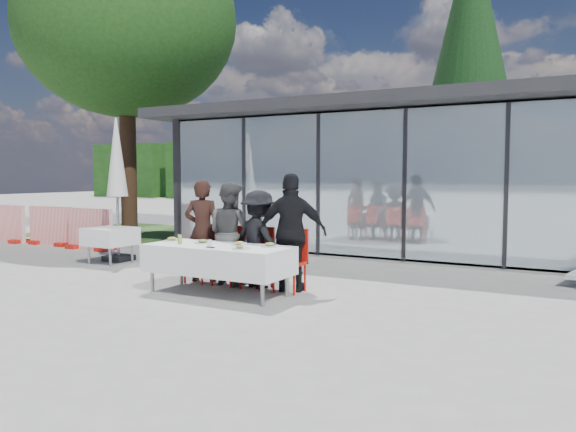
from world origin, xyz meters
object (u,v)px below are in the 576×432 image
at_px(plate_b, 203,242).
at_px(spare_table_left, 110,237).
at_px(diner_c, 259,239).
at_px(juice_bottle, 180,239).
at_px(plate_d, 270,245).
at_px(plate_c, 240,244).
at_px(diner_a, 203,231).
at_px(folded_eyeglasses, 210,247).
at_px(diner_chair_a, 203,250).
at_px(plate_extra, 241,248).
at_px(dining_table, 218,259).
at_px(diner_d, 292,232).
at_px(construction_barriers, 9,226).
at_px(plate_a, 172,240).
at_px(diner_chair_c, 259,254).
at_px(deciduous_tree, 126,24).
at_px(diner_chair_d, 292,257).
at_px(diner_chair_b, 231,252).
at_px(conifer_tree, 470,53).
at_px(market_umbrella, 117,167).
at_px(diner_b, 230,234).

xyz_separation_m(plate_b, spare_table_left, (-3.36, 1.30, -0.22)).
distance_m(diner_c, juice_bottle, 1.25).
bearing_deg(plate_d, plate_c, -169.39).
relative_size(diner_a, folded_eyeglasses, 12.41).
height_order(diner_chair_a, juice_bottle, diner_chair_a).
bearing_deg(plate_c, plate_b, -174.82).
bearing_deg(folded_eyeglasses, plate_extra, 7.67).
relative_size(dining_table, diner_chair_a, 2.32).
relative_size(diner_d, plate_b, 6.81).
bearing_deg(construction_barriers, plate_a, -18.56).
distance_m(diner_chair_c, spare_table_left, 4.01).
bearing_deg(plate_c, folded_eyeglasses, -119.44).
bearing_deg(deciduous_tree, diner_a, -37.81).
relative_size(diner_d, diner_chair_d, 1.89).
height_order(dining_table, diner_chair_b, diner_chair_b).
xyz_separation_m(plate_d, plate_extra, (-0.22, -0.44, 0.00)).
xyz_separation_m(diner_a, diner_chair_c, (1.12, 0.01, -0.33)).
relative_size(diner_chair_c, plate_d, 3.60).
bearing_deg(plate_extra, spare_table_left, 159.46).
bearing_deg(diner_chair_a, deciduous_tree, 142.22).
distance_m(plate_b, plate_c, 0.65).
distance_m(plate_extra, conifer_tree, 14.44).
xyz_separation_m(diner_chair_c, folded_eyeglasses, (-0.19, -1.04, 0.22)).
bearing_deg(market_umbrella, juice_bottle, -30.25).
distance_m(diner_chair_c, plate_a, 1.42).
bearing_deg(plate_a, plate_c, 1.87).
height_order(diner_chair_d, plate_extra, diner_chair_d).
bearing_deg(plate_c, diner_chair_a, 151.97).
bearing_deg(conifer_tree, plate_c, -93.27).
relative_size(diner_c, juice_bottle, 10.46).
relative_size(plate_a, juice_bottle, 1.81).
xyz_separation_m(diner_c, juice_bottle, (-0.87, -0.90, 0.04)).
bearing_deg(juice_bottle, diner_b, 70.53).
xyz_separation_m(diner_chair_a, juice_bottle, (0.25, -0.91, 0.29)).
bearing_deg(diner_a, juice_bottle, 85.97).
bearing_deg(diner_chair_a, diner_a, -90.00).
xyz_separation_m(diner_b, diner_chair_b, (-0.00, 0.01, -0.31)).
bearing_deg(plate_c, plate_extra, -53.92).
height_order(diner_d, plate_extra, diner_d).
relative_size(diner_chair_c, market_umbrella, 0.33).
relative_size(spare_table_left, construction_barriers, 0.11).
relative_size(folded_eyeglasses, deciduous_tree, 0.01).
height_order(diner_chair_c, market_umbrella, market_umbrella).
bearing_deg(plate_a, diner_b, 43.81).
height_order(diner_c, plate_a, diner_c).
relative_size(diner_chair_d, folded_eyeglasses, 6.96).
distance_m(diner_d, market_umbrella, 4.91).
distance_m(diner_chair_c, construction_barriers, 9.47).
relative_size(diner_a, plate_d, 6.42).
xyz_separation_m(plate_extra, folded_eyeglasses, (-0.49, -0.07, -0.02)).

